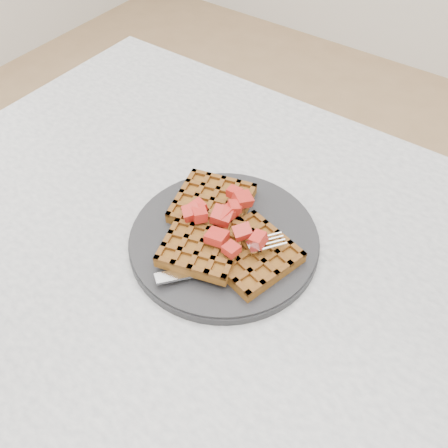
# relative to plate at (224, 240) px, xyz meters

# --- Properties ---
(table) EXTENTS (1.20, 0.80, 0.75)m
(table) POSITION_rel_plate_xyz_m (0.09, -0.04, -0.12)
(table) COLOR silver
(table) RESTS_ON ground
(plate) EXTENTS (0.26, 0.26, 0.02)m
(plate) POSITION_rel_plate_xyz_m (0.00, 0.00, 0.00)
(plate) COLOR black
(plate) RESTS_ON table
(waffles) EXTENTS (0.22, 0.20, 0.03)m
(waffles) POSITION_rel_plate_xyz_m (0.00, -0.00, 0.02)
(waffles) COLOR #91591E
(waffles) RESTS_ON plate
(strawberry_pile) EXTENTS (0.15, 0.15, 0.02)m
(strawberry_pile) POSITION_rel_plate_xyz_m (0.00, 0.00, 0.05)
(strawberry_pile) COLOR #A20C08
(strawberry_pile) RESTS_ON waffles
(fork) EXTENTS (0.13, 0.16, 0.02)m
(fork) POSITION_rel_plate_xyz_m (0.04, -0.04, 0.02)
(fork) COLOR silver
(fork) RESTS_ON plate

